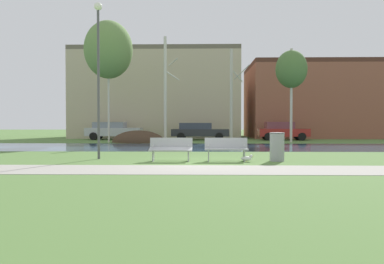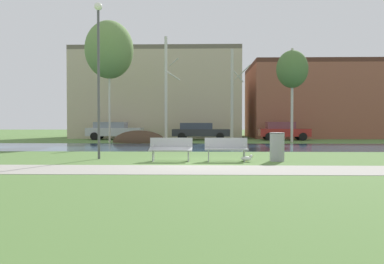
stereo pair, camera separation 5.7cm
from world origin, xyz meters
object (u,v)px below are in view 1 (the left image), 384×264
object	(u,v)px
seagull	(247,158)
parked_van_nearest_silver	(113,130)
trash_bin	(277,146)
parked_sedan_second_dark	(199,131)
parked_hatch_third_red	(282,131)
streetlamp	(98,57)
bench_left	(171,149)
bench_right	(226,149)

from	to	relation	value
seagull	parked_van_nearest_silver	world-z (taller)	parked_van_nearest_silver
trash_bin	seagull	size ratio (longest dim) A/B	2.28
parked_sedan_second_dark	seagull	bearing A→B (deg)	-84.30
trash_bin	parked_sedan_second_dark	bearing A→B (deg)	99.32
seagull	parked_hatch_third_red	bearing A→B (deg)	74.89
trash_bin	parked_hatch_third_red	bearing A→B (deg)	78.07
seagull	streetlamp	bearing A→B (deg)	169.47
trash_bin	parked_sedan_second_dark	distance (m)	18.66
trash_bin	streetlamp	size ratio (longest dim) A/B	0.17
parked_sedan_second_dark	bench_left	bearing A→B (deg)	-92.90
streetlamp	parked_van_nearest_silver	bearing A→B (deg)	100.77
trash_bin	parked_hatch_third_red	distance (m)	18.61
trash_bin	parked_hatch_third_red	world-z (taller)	parked_hatch_third_red
trash_bin	seagull	xyz separation A→B (m)	(-1.15, -0.32, -0.42)
streetlamp	parked_sedan_second_dark	xyz separation A→B (m)	(3.86, 17.66, -3.28)
bench_right	trash_bin	bearing A→B (deg)	3.12
bench_right	trash_bin	world-z (taller)	trash_bin
bench_left	parked_hatch_third_red	xyz separation A→B (m)	(7.81, 18.31, 0.32)
streetlamp	bench_left	bearing A→B (deg)	-16.23
bench_right	parked_sedan_second_dark	size ratio (longest dim) A/B	0.34
parked_sedan_second_dark	parked_hatch_third_red	distance (m)	6.87
parked_van_nearest_silver	parked_sedan_second_dark	xyz separation A→B (m)	(7.30, -0.41, -0.03)
bench_right	trash_bin	xyz separation A→B (m)	(1.90, 0.10, 0.08)
bench_left	parked_hatch_third_red	size ratio (longest dim) A/B	0.39
parked_hatch_third_red	streetlamp	bearing A→B (deg)	-121.59
trash_bin	bench_right	bearing A→B (deg)	-176.88
trash_bin	parked_hatch_third_red	xyz separation A→B (m)	(3.85, 18.20, 0.23)
bench_right	streetlamp	world-z (taller)	streetlamp
parked_sedan_second_dark	trash_bin	bearing A→B (deg)	-80.68
streetlamp	parked_van_nearest_silver	world-z (taller)	streetlamp
trash_bin	parked_van_nearest_silver	xyz separation A→B (m)	(-10.33, 18.83, 0.24)
trash_bin	parked_sedan_second_dark	xyz separation A→B (m)	(-3.02, 18.41, 0.20)
bench_left	streetlamp	world-z (taller)	streetlamp
bench_right	parked_van_nearest_silver	bearing A→B (deg)	113.99
bench_left	parked_hatch_third_red	distance (m)	19.91
seagull	parked_sedan_second_dark	size ratio (longest dim) A/B	0.10
parked_hatch_third_red	parked_sedan_second_dark	bearing A→B (deg)	178.27
trash_bin	seagull	bearing A→B (deg)	-164.61
bench_right	streetlamp	xyz separation A→B (m)	(-4.99, 0.85, 3.56)
streetlamp	parked_sedan_second_dark	distance (m)	18.38
parked_van_nearest_silver	bench_left	bearing A→B (deg)	-71.42
bench_left	bench_right	size ratio (longest dim) A/B	1.00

